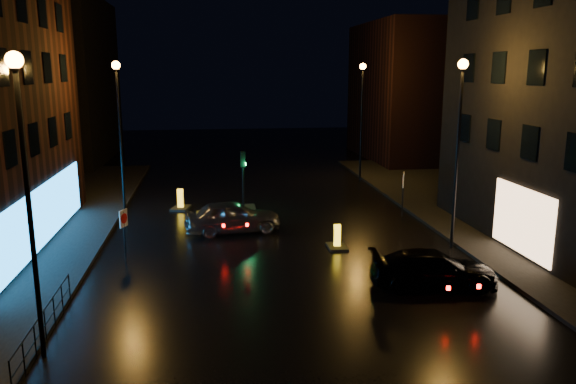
{
  "coord_description": "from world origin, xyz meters",
  "views": [
    {
      "loc": [
        -2.99,
        -17.25,
        7.9
      ],
      "look_at": [
        0.25,
        5.95,
        2.8
      ],
      "focal_mm": 35.0,
      "sensor_mm": 36.0,
      "label": 1
    }
  ],
  "objects_px": {
    "silver_hatchback": "(233,217)",
    "bollard_near": "(337,243)",
    "road_sign_left": "(124,223)",
    "road_sign_right": "(403,184)",
    "bollard_far": "(181,205)",
    "traffic_signal": "(244,202)",
    "dark_sedan": "(434,269)"
  },
  "relations": [
    {
      "from": "dark_sedan",
      "to": "bollard_far",
      "type": "distance_m",
      "value": 16.69
    },
    {
      "from": "silver_hatchback",
      "to": "bollard_near",
      "type": "bearing_deg",
      "value": -132.24
    },
    {
      "from": "traffic_signal",
      "to": "bollard_near",
      "type": "relative_size",
      "value": 2.73
    },
    {
      "from": "dark_sedan",
      "to": "bollard_near",
      "type": "height_order",
      "value": "dark_sedan"
    },
    {
      "from": "road_sign_right",
      "to": "dark_sedan",
      "type": "bearing_deg",
      "value": 98.7
    },
    {
      "from": "silver_hatchback",
      "to": "road_sign_left",
      "type": "relative_size",
      "value": 2.1
    },
    {
      "from": "traffic_signal",
      "to": "road_sign_right",
      "type": "bearing_deg",
      "value": -16.17
    },
    {
      "from": "traffic_signal",
      "to": "silver_hatchback",
      "type": "height_order",
      "value": "traffic_signal"
    },
    {
      "from": "silver_hatchback",
      "to": "road_sign_left",
      "type": "xyz_separation_m",
      "value": [
        -4.67,
        -3.71,
        0.87
      ]
    },
    {
      "from": "dark_sedan",
      "to": "silver_hatchback",
      "type": "bearing_deg",
      "value": 47.89
    },
    {
      "from": "silver_hatchback",
      "to": "bollard_far",
      "type": "distance_m",
      "value": 5.94
    },
    {
      "from": "silver_hatchback",
      "to": "bollard_far",
      "type": "relative_size",
      "value": 3.04
    },
    {
      "from": "bollard_near",
      "to": "road_sign_right",
      "type": "relative_size",
      "value": 0.51
    },
    {
      "from": "silver_hatchback",
      "to": "traffic_signal",
      "type": "bearing_deg",
      "value": -17.82
    },
    {
      "from": "traffic_signal",
      "to": "silver_hatchback",
      "type": "xyz_separation_m",
      "value": [
        -0.79,
        -4.26,
        0.3
      ]
    },
    {
      "from": "traffic_signal",
      "to": "road_sign_left",
      "type": "bearing_deg",
      "value": -124.41
    },
    {
      "from": "silver_hatchback",
      "to": "road_sign_left",
      "type": "height_order",
      "value": "road_sign_left"
    },
    {
      "from": "bollard_near",
      "to": "road_sign_left",
      "type": "bearing_deg",
      "value": -175.69
    },
    {
      "from": "dark_sedan",
      "to": "road_sign_left",
      "type": "height_order",
      "value": "road_sign_left"
    },
    {
      "from": "traffic_signal",
      "to": "bollard_far",
      "type": "xyz_separation_m",
      "value": [
        -3.6,
        0.95,
        -0.24
      ]
    },
    {
      "from": "silver_hatchback",
      "to": "bollard_far",
      "type": "height_order",
      "value": "silver_hatchback"
    },
    {
      "from": "traffic_signal",
      "to": "road_sign_right",
      "type": "distance_m",
      "value": 9.02
    },
    {
      "from": "road_sign_left",
      "to": "road_sign_right",
      "type": "distance_m",
      "value": 15.06
    },
    {
      "from": "traffic_signal",
      "to": "silver_hatchback",
      "type": "relative_size",
      "value": 0.73
    },
    {
      "from": "silver_hatchback",
      "to": "bollard_near",
      "type": "xyz_separation_m",
      "value": [
        4.57,
        -3.19,
        -0.56
      ]
    },
    {
      "from": "traffic_signal",
      "to": "road_sign_left",
      "type": "height_order",
      "value": "traffic_signal"
    },
    {
      "from": "road_sign_left",
      "to": "road_sign_right",
      "type": "bearing_deg",
      "value": 46.23
    },
    {
      "from": "traffic_signal",
      "to": "bollard_near",
      "type": "height_order",
      "value": "traffic_signal"
    },
    {
      "from": "silver_hatchback",
      "to": "dark_sedan",
      "type": "relative_size",
      "value": 1.0
    },
    {
      "from": "bollard_far",
      "to": "road_sign_right",
      "type": "xyz_separation_m",
      "value": [
        12.16,
        -3.43,
        1.6
      ]
    },
    {
      "from": "silver_hatchback",
      "to": "bollard_far",
      "type": "bearing_deg",
      "value": 21.02
    },
    {
      "from": "dark_sedan",
      "to": "road_sign_left",
      "type": "xyz_separation_m",
      "value": [
        -11.74,
        4.53,
        0.99
      ]
    }
  ]
}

